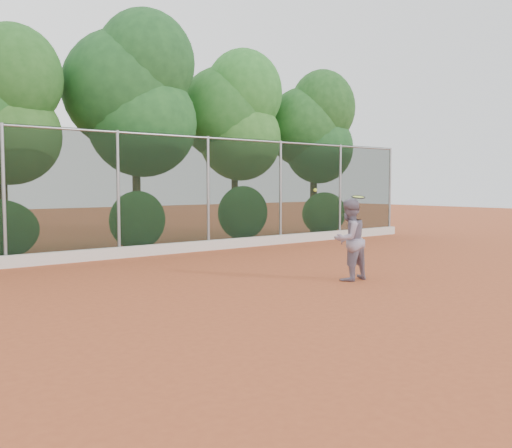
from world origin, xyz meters
TOP-DOWN VIEW (x-y plane):
  - ground at (0.00, 0.00)m, footprint 80.00×80.00m
  - concrete_curb at (0.00, 6.82)m, footprint 24.00×0.20m
  - tennis_player at (2.04, 0.40)m, footprint 0.85×0.67m
  - chainlink_fence at (-0.00, 7.00)m, footprint 24.09×0.09m
  - foliage_backdrop at (-0.55, 8.98)m, footprint 23.70×3.63m
  - tennis_racket at (2.27, 0.37)m, footprint 0.39×0.39m
  - tennis_ball_in_flight at (0.84, 0.21)m, footprint 0.06×0.06m

SIDE VIEW (x-z plane):
  - ground at x=0.00m, z-range 0.00..0.00m
  - concrete_curb at x=0.00m, z-range 0.00..0.30m
  - tennis_player at x=2.04m, z-range 0.00..1.72m
  - tennis_racket at x=2.27m, z-range 1.44..1.98m
  - chainlink_fence at x=0.00m, z-range 0.11..3.61m
  - tennis_ball_in_flight at x=0.84m, z-range 1.88..1.94m
  - foliage_backdrop at x=-0.55m, z-range 0.63..8.18m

